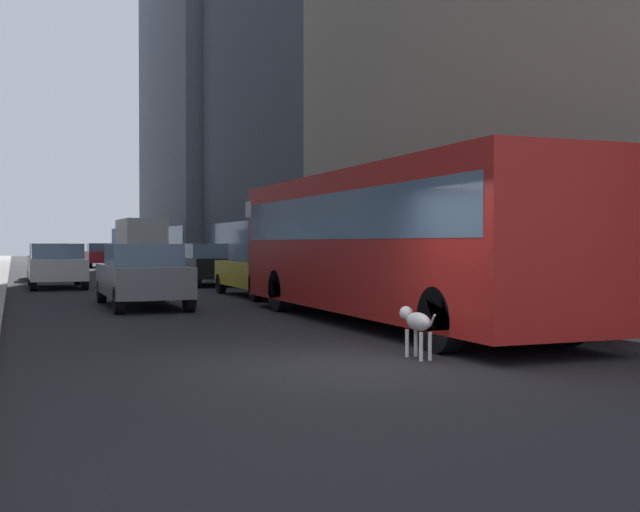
% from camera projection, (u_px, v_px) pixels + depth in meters
% --- Properties ---
extents(ground_plane, '(120.00, 120.00, 0.00)m').
position_uv_depth(ground_plane, '(98.00, 273.00, 43.27)').
color(ground_plane, '#232326').
extents(sidewalk_right, '(2.40, 110.00, 0.15)m').
position_uv_depth(sidewalk_right, '(201.00, 270.00, 45.32)').
color(sidewalk_right, gray).
rests_on(sidewalk_right, ground).
extents(building_right_mid, '(9.74, 20.06, 23.05)m').
position_uv_depth(building_right_mid, '(334.00, 60.00, 42.90)').
color(building_right_mid, '#4C515B').
rests_on(building_right_mid, ground).
extents(building_right_far, '(11.70, 20.21, 32.42)m').
position_uv_depth(building_right_far, '(233.00, 57.00, 62.31)').
color(building_right_far, slate).
rests_on(building_right_far, ground).
extents(transit_bus, '(2.78, 11.53, 3.05)m').
position_uv_depth(transit_bus, '(387.00, 236.00, 16.14)').
color(transit_bus, red).
rests_on(transit_bus, ground).
extents(car_white_van, '(1.92, 4.41, 1.62)m').
position_uv_depth(car_white_van, '(57.00, 265.00, 29.09)').
color(car_white_van, silver).
rests_on(car_white_van, ground).
extents(car_black_suv, '(1.90, 4.13, 1.62)m').
position_uv_depth(car_black_suv, '(209.00, 264.00, 30.80)').
color(car_black_suv, black).
rests_on(car_black_suv, ground).
extents(car_red_coupe, '(1.76, 4.09, 1.62)m').
position_uv_depth(car_red_coupe, '(100.00, 255.00, 54.03)').
color(car_red_coupe, red).
rests_on(car_red_coupe, ground).
extents(car_yellow_taxi, '(1.75, 4.79, 1.62)m').
position_uv_depth(car_yellow_taxi, '(262.00, 270.00, 24.34)').
color(car_yellow_taxi, yellow).
rests_on(car_yellow_taxi, ground).
extents(car_grey_wagon, '(1.86, 4.65, 1.62)m').
position_uv_depth(car_grey_wagon, '(142.00, 275.00, 20.37)').
color(car_grey_wagon, slate).
rests_on(car_grey_wagon, ground).
extents(car_silver_sedan, '(1.73, 4.68, 1.62)m').
position_uv_depth(car_silver_sedan, '(48.00, 261.00, 36.19)').
color(car_silver_sedan, '#B7BABF').
rests_on(car_silver_sedan, ground).
extents(box_truck, '(2.30, 7.50, 3.05)m').
position_uv_depth(box_truck, '(139.00, 243.00, 48.15)').
color(box_truck, '#19519E').
rests_on(box_truck, ground).
extents(dalmatian_dog, '(0.22, 0.96, 0.72)m').
position_uv_depth(dalmatian_dog, '(416.00, 322.00, 11.37)').
color(dalmatian_dog, white).
rests_on(dalmatian_dog, ground).
extents(pedestrian_with_handbag, '(0.45, 0.34, 1.69)m').
position_uv_depth(pedestrian_with_handbag, '(594.00, 278.00, 14.57)').
color(pedestrian_with_handbag, '#1E1E2D').
rests_on(pedestrian_with_handbag, sidewalk_right).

